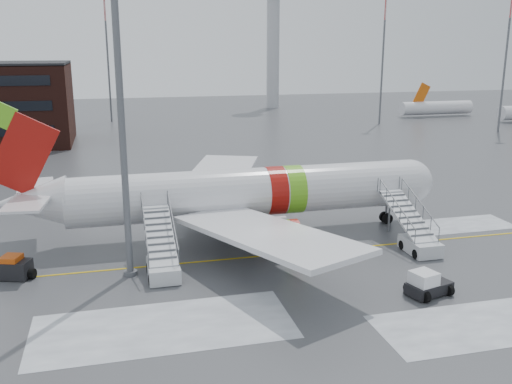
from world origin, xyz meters
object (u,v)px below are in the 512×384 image
object	(u,v)px
airliner	(238,194)
airstair_aft	(162,258)
baggage_tractor	(12,269)
pushback_tug	(427,285)
airstair_fwd	(415,236)
light_mast_near	(119,83)

from	to	relation	value
airliner	airstair_aft	size ratio (longest dim) A/B	4.55
airstair_aft	baggage_tractor	xyz separation A→B (m)	(-9.56, 1.64, -0.41)
airstair_aft	baggage_tractor	size ratio (longest dim) A/B	2.45
pushback_tug	airliner	bearing A→B (deg)	121.83
airstair_fwd	pushback_tug	size ratio (longest dim) A/B	2.53
airliner	pushback_tug	bearing A→B (deg)	-58.17
airstair_fwd	pushback_tug	distance (m)	8.14
airliner	airstair_fwd	bearing A→B (deg)	-28.54
airliner	light_mast_near	world-z (taller)	light_mast_near
airstair_aft	light_mast_near	distance (m)	11.67
airstair_fwd	airstair_aft	bearing A→B (deg)	180.00
airstair_aft	light_mast_near	size ratio (longest dim) A/B	0.32
pushback_tug	airstair_aft	bearing A→B (deg)	154.18
pushback_tug	baggage_tractor	world-z (taller)	pushback_tug
light_mast_near	pushback_tug	bearing A→B (deg)	-23.80
airliner	airstair_fwd	world-z (taller)	airliner
light_mast_near	airstair_fwd	bearing A→B (deg)	-0.73
airstair_aft	pushback_tug	world-z (taller)	airstair_aft
airliner	airstair_fwd	distance (m)	13.88
airliner	baggage_tractor	size ratio (longest dim) A/B	11.17
airliner	light_mast_near	size ratio (longest dim) A/B	1.45
airliner	light_mast_near	xyz separation A→B (m)	(-8.74, -6.27, 9.13)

